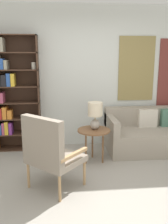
% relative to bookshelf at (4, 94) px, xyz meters
% --- Properties ---
extents(ground_plane, '(14.00, 14.00, 0.00)m').
position_rel_bookshelf_xyz_m(ground_plane, '(1.40, -1.84, -1.08)').
color(ground_plane, '#9E998E').
extents(wall_back, '(6.40, 0.08, 2.70)m').
position_rel_bookshelf_xyz_m(wall_back, '(1.46, 0.18, 0.27)').
color(wall_back, silver).
rests_on(wall_back, ground_plane).
extents(bookshelf, '(1.02, 0.30, 2.13)m').
position_rel_bookshelf_xyz_m(bookshelf, '(0.00, 0.00, 0.00)').
color(bookshelf, '#422B1E').
rests_on(bookshelf, ground_plane).
extents(armchair, '(0.88, 0.88, 1.03)m').
position_rel_bookshelf_xyz_m(armchair, '(0.87, -1.59, -0.50)').
color(armchair, tan).
rests_on(armchair, ground_plane).
extents(couch, '(2.05, 0.88, 0.78)m').
position_rel_bookshelf_xyz_m(couch, '(2.93, -0.28, -0.78)').
color(couch, '#9E9384').
rests_on(couch, ground_plane).
extents(side_table, '(0.55, 0.55, 0.56)m').
position_rel_bookshelf_xyz_m(side_table, '(1.58, -0.72, -0.58)').
color(side_table, brown).
rests_on(side_table, ground_plane).
extents(table_lamp, '(0.24, 0.24, 0.46)m').
position_rel_bookshelf_xyz_m(table_lamp, '(1.60, -0.70, -0.24)').
color(table_lamp, '#A59E93').
rests_on(table_lamp, side_table).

